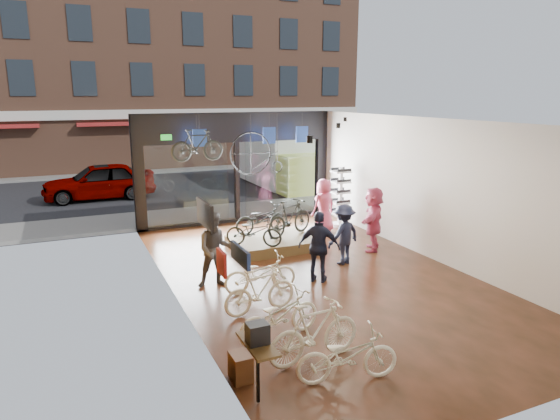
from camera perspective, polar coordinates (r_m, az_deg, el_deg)
ground_plane at (r=12.54m, az=4.24°, el=-7.58°), size 7.00×12.00×0.04m
ceiling at (r=11.75m, az=4.56°, el=10.22°), size 7.00×12.00×0.04m
wall_left at (r=10.82m, az=-12.27°, el=-0.58°), size 0.04×12.00×3.80m
wall_right at (r=13.99m, az=17.22°, el=2.21°), size 0.04×12.00×3.80m
wall_back at (r=7.48m, az=26.96°, el=-7.95°), size 7.00×0.04×3.80m
storefront at (r=17.43m, az=-5.00°, el=4.81°), size 7.00×0.26×3.80m
exit_sign at (r=16.57m, az=-12.89°, el=8.10°), size 0.35×0.06×0.18m
street_road at (r=26.30m, az=-11.33°, el=3.20°), size 30.00×18.00×0.02m
sidewalk_near at (r=18.90m, az=-6.07°, el=-0.25°), size 30.00×2.40×0.12m
sidewalk_far at (r=30.16m, az=-13.03°, el=4.50°), size 30.00×2.00×0.12m
opposite_building at (r=32.41m, az=-14.59°, el=17.31°), size 26.00×5.00×14.00m
street_car at (r=22.66m, az=-19.96°, el=3.12°), size 4.58×1.84×1.56m
box_truck at (r=23.64m, az=0.62°, el=5.62°), size 2.23×6.70×2.64m
floor_bike_0 at (r=8.16m, az=7.70°, el=-16.17°), size 1.72×0.90×0.86m
floor_bike_1 at (r=8.60m, az=3.97°, el=-13.70°), size 1.80×0.67×1.06m
floor_bike_2 at (r=9.32m, az=-0.09°, el=-11.97°), size 1.81×0.93×0.91m
floor_bike_3 at (r=10.34m, az=-2.30°, el=-9.20°), size 1.63×0.59×0.96m
floor_bike_4 at (r=11.39m, az=-2.26°, el=-7.26°), size 1.72×0.72×0.88m
display_platform at (r=14.62m, az=-0.82°, el=-3.81°), size 2.40×1.80×0.30m
display_bike_left at (r=13.75m, az=-3.01°, el=-2.48°), size 1.61×1.34×0.83m
display_bike_mid at (r=14.70m, az=1.13°, el=-0.89°), size 1.88×1.20×1.10m
display_bike_right at (r=15.01m, az=-2.09°, el=-1.00°), size 1.73×0.70×0.89m
customer_1 at (r=11.65m, az=-7.38°, el=-4.52°), size 0.98×0.83×1.79m
customer_2 at (r=11.91m, az=4.51°, el=-4.23°), size 1.05×0.97×1.73m
customer_3 at (r=13.24m, az=7.28°, el=-2.77°), size 1.17×0.86×1.61m
customer_4 at (r=16.20m, az=5.04°, el=0.50°), size 0.95×0.72×1.76m
customer_5 at (r=14.51m, az=10.61°, el=-1.00°), size 1.49×1.68×1.84m
sunglasses_rack at (r=16.93m, az=6.90°, el=1.46°), size 0.68×0.60×2.02m
wall_merch at (r=7.81m, az=-5.62°, el=-10.37°), size 0.40×2.40×2.60m
penny_farthing at (r=16.19m, az=-2.38°, el=6.35°), size 1.75×0.06×1.40m
hung_bike at (r=15.07m, az=-9.44°, el=7.31°), size 1.60×0.52×0.95m
jersey_left at (r=16.11m, az=-9.15°, el=8.13°), size 0.45×0.03×0.55m
jersey_mid at (r=16.88m, az=-1.23°, el=8.51°), size 0.45×0.03×0.55m
jersey_right at (r=17.38m, az=2.53°, el=8.64°), size 0.45×0.03×0.55m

